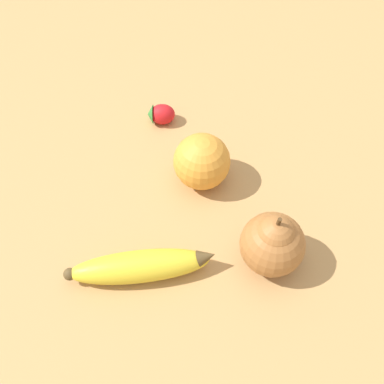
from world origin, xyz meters
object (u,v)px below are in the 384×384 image
banana (141,266)px  orange (202,162)px  pear (273,243)px  strawberry (160,114)px

banana → orange: orange is taller
pear → strawberry: size_ratio=2.02×
orange → strawberry: (-0.04, 0.13, -0.02)m
orange → strawberry: 0.14m
orange → banana: bearing=-127.7°
banana → strawberry: banana is taller
orange → pear: bearing=-68.0°
orange → strawberry: orange is taller
orange → pear: pear is taller
banana → orange: (0.10, 0.14, 0.02)m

